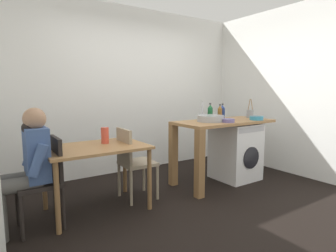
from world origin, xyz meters
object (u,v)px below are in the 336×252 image
at_px(utensil_crock, 250,113).
at_px(mixing_bowl, 228,120).
at_px(washing_machine, 235,151).
at_px(vase, 105,135).
at_px(bottle_tall_green, 210,112).
at_px(chair_person_seat, 46,177).
at_px(chair_opposite, 132,159).
at_px(dining_table, 96,155).
at_px(colander, 256,118).
at_px(seated_person, 27,163).
at_px(bottle_clear_small, 222,112).
at_px(bottle_squat_brown, 220,113).

bearing_deg(utensil_crock, mixing_bowl, -161.65).
xyz_separation_m(washing_machine, vase, (-2.01, 0.19, 0.40)).
relative_size(bottle_tall_green, vase, 1.31).
height_order(bottle_tall_green, vase, bottle_tall_green).
distance_m(washing_machine, vase, 2.06).
bearing_deg(chair_person_seat, chair_opposite, -81.67).
height_order(chair_person_seat, vase, vase).
bearing_deg(utensil_crock, dining_table, 179.10).
relative_size(colander, vase, 1.06).
height_order(dining_table, washing_machine, washing_machine).
height_order(seated_person, bottle_tall_green, seated_person).
bearing_deg(chair_opposite, bottle_tall_green, 93.40).
bearing_deg(mixing_bowl, bottle_clear_small, 55.28).
height_order(dining_table, chair_opposite, chair_opposite).
relative_size(seated_person, bottle_tall_green, 4.86).
height_order(bottle_clear_small, vase, bottle_clear_small).
height_order(colander, vase, colander).
bearing_deg(bottle_clear_small, washing_machine, -48.86).
xyz_separation_m(chair_person_seat, vase, (0.70, 0.20, 0.33)).
xyz_separation_m(bottle_tall_green, bottle_clear_small, (0.22, -0.04, -0.00)).
distance_m(mixing_bowl, vase, 1.68).
bearing_deg(dining_table, vase, 33.69).
bearing_deg(colander, utensil_crock, 56.30).
xyz_separation_m(dining_table, chair_person_seat, (-0.55, -0.10, -0.14)).
bearing_deg(washing_machine, vase, 174.55).
bearing_deg(colander, chair_opposite, 169.10).
bearing_deg(seated_person, bottle_clear_small, -86.58).
distance_m(dining_table, washing_machine, 2.17).
bearing_deg(washing_machine, chair_opposite, 175.15).
xyz_separation_m(seated_person, vase, (0.86, 0.20, 0.16)).
bearing_deg(bottle_clear_small, vase, 179.00).
relative_size(dining_table, bottle_clear_small, 4.65).
bearing_deg(mixing_bowl, bottle_squat_brown, 63.86).
bearing_deg(chair_person_seat, bottle_squat_brown, -87.03).
height_order(seated_person, bottle_clear_small, seated_person).
bearing_deg(chair_opposite, colander, 80.12).
distance_m(seated_person, washing_machine, 2.88).
bearing_deg(bottle_tall_green, chair_opposite, -177.62).
bearing_deg(mixing_bowl, colander, -2.00).
distance_m(chair_opposite, colander, 1.96).
bearing_deg(chair_person_seat, colander, -94.23).
distance_m(chair_person_seat, seated_person, 0.23).
bearing_deg(vase, bottle_tall_green, 0.23).
bearing_deg(vase, colander, -10.55).
height_order(washing_machine, vase, vase).
height_order(chair_person_seat, mixing_bowl, mixing_bowl).
bearing_deg(bottle_clear_small, dining_table, -178.10).
xyz_separation_m(chair_opposite, bottle_clear_small, (1.55, 0.02, 0.52)).
xyz_separation_m(chair_opposite, vase, (-0.33, 0.05, 0.33)).
bearing_deg(colander, dining_table, 172.50).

